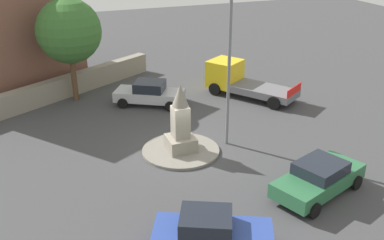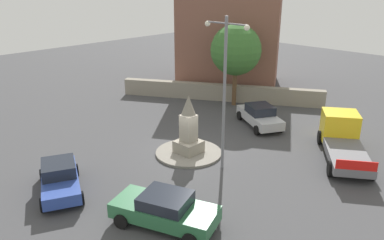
{
  "view_description": "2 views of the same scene",
  "coord_description": "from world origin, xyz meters",
  "px_view_note": "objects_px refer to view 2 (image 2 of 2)",
  "views": [
    {
      "loc": [
        6.7,
        19.25,
        10.73
      ],
      "look_at": [
        -0.61,
        -0.0,
        1.66
      ],
      "focal_mm": 42.53,
      "sensor_mm": 36.0,
      "label": 1
    },
    {
      "loc": [
        -14.55,
        14.68,
        9.82
      ],
      "look_at": [
        0.04,
        -0.32,
        2.05
      ],
      "focal_mm": 35.91,
      "sensor_mm": 36.0,
      "label": 2
    }
  ],
  "objects_px": {
    "car_blue_parked_left": "(60,178)",
    "tree_near_wall": "(236,50)",
    "truck_yellow_approaching": "(342,137)",
    "corner_building": "(231,41)",
    "car_silver_passing": "(260,115)",
    "car_green_near_island": "(165,209)",
    "streetlamp": "(225,82)",
    "monument": "(189,130)"
  },
  "relations": [
    {
      "from": "car_silver_passing",
      "to": "tree_near_wall",
      "type": "distance_m",
      "value": 6.2
    },
    {
      "from": "corner_building",
      "to": "tree_near_wall",
      "type": "distance_m",
      "value": 6.46
    },
    {
      "from": "monument",
      "to": "corner_building",
      "type": "bearing_deg",
      "value": -59.48
    },
    {
      "from": "car_blue_parked_left",
      "to": "tree_near_wall",
      "type": "bearing_deg",
      "value": -81.59
    },
    {
      "from": "car_blue_parked_left",
      "to": "tree_near_wall",
      "type": "height_order",
      "value": "tree_near_wall"
    },
    {
      "from": "car_green_near_island",
      "to": "streetlamp",
      "type": "bearing_deg",
      "value": -73.91
    },
    {
      "from": "car_blue_parked_left",
      "to": "tree_near_wall",
      "type": "distance_m",
      "value": 17.25
    },
    {
      "from": "monument",
      "to": "streetlamp",
      "type": "distance_m",
      "value": 4.19
    },
    {
      "from": "corner_building",
      "to": "tree_near_wall",
      "type": "bearing_deg",
      "value": 132.28
    },
    {
      "from": "truck_yellow_approaching",
      "to": "corner_building",
      "type": "bearing_deg",
      "value": -27.58
    },
    {
      "from": "monument",
      "to": "corner_building",
      "type": "distance_m",
      "value": 16.53
    },
    {
      "from": "car_green_near_island",
      "to": "corner_building",
      "type": "relative_size",
      "value": 0.54
    },
    {
      "from": "monument",
      "to": "car_silver_passing",
      "type": "bearing_deg",
      "value": -92.72
    },
    {
      "from": "streetlamp",
      "to": "car_blue_parked_left",
      "type": "height_order",
      "value": "streetlamp"
    },
    {
      "from": "car_silver_passing",
      "to": "corner_building",
      "type": "relative_size",
      "value": 0.52
    },
    {
      "from": "truck_yellow_approaching",
      "to": "corner_building",
      "type": "relative_size",
      "value": 0.69
    },
    {
      "from": "truck_yellow_approaching",
      "to": "corner_building",
      "type": "height_order",
      "value": "corner_building"
    },
    {
      "from": "car_silver_passing",
      "to": "car_green_near_island",
      "type": "xyz_separation_m",
      "value": [
        -3.88,
        12.43,
        -0.0
      ]
    },
    {
      "from": "streetlamp",
      "to": "car_silver_passing",
      "type": "relative_size",
      "value": 1.77
    },
    {
      "from": "streetlamp",
      "to": "corner_building",
      "type": "height_order",
      "value": "corner_building"
    },
    {
      "from": "streetlamp",
      "to": "truck_yellow_approaching",
      "type": "distance_m",
      "value": 8.36
    },
    {
      "from": "streetlamp",
      "to": "car_green_near_island",
      "type": "relative_size",
      "value": 1.69
    },
    {
      "from": "car_green_near_island",
      "to": "tree_near_wall",
      "type": "height_order",
      "value": "tree_near_wall"
    },
    {
      "from": "monument",
      "to": "car_blue_parked_left",
      "type": "bearing_deg",
      "value": 78.62
    },
    {
      "from": "corner_building",
      "to": "car_silver_passing",
      "type": "bearing_deg",
      "value": 139.75
    },
    {
      "from": "monument",
      "to": "truck_yellow_approaching",
      "type": "height_order",
      "value": "monument"
    },
    {
      "from": "car_silver_passing",
      "to": "truck_yellow_approaching",
      "type": "xyz_separation_m",
      "value": [
        -6.09,
        0.39,
        0.25
      ]
    },
    {
      "from": "streetlamp",
      "to": "truck_yellow_approaching",
      "type": "bearing_deg",
      "value": -121.32
    },
    {
      "from": "car_green_near_island",
      "to": "car_blue_parked_left",
      "type": "bearing_deg",
      "value": 16.81
    },
    {
      "from": "car_blue_parked_left",
      "to": "corner_building",
      "type": "xyz_separation_m",
      "value": [
        6.8,
        -21.43,
        3.49
      ]
    },
    {
      "from": "streetlamp",
      "to": "corner_building",
      "type": "bearing_deg",
      "value": -52.28
    },
    {
      "from": "monument",
      "to": "car_green_near_island",
      "type": "distance_m",
      "value": 7.09
    },
    {
      "from": "car_silver_passing",
      "to": "truck_yellow_approaching",
      "type": "bearing_deg",
      "value": 176.35
    },
    {
      "from": "tree_near_wall",
      "to": "car_blue_parked_left",
      "type": "bearing_deg",
      "value": 98.41
    },
    {
      "from": "streetlamp",
      "to": "truck_yellow_approaching",
      "type": "height_order",
      "value": "streetlamp"
    },
    {
      "from": "corner_building",
      "to": "tree_near_wall",
      "type": "height_order",
      "value": "corner_building"
    },
    {
      "from": "truck_yellow_approaching",
      "to": "corner_building",
      "type": "xyz_separation_m",
      "value": [
        14.7,
        -7.68,
        3.22
      ]
    },
    {
      "from": "car_blue_parked_left",
      "to": "car_silver_passing",
      "type": "bearing_deg",
      "value": -97.28
    },
    {
      "from": "streetlamp",
      "to": "truck_yellow_approaching",
      "type": "relative_size",
      "value": 1.32
    },
    {
      "from": "monument",
      "to": "car_blue_parked_left",
      "type": "distance_m",
      "value": 7.57
    },
    {
      "from": "truck_yellow_approaching",
      "to": "tree_near_wall",
      "type": "xyz_separation_m",
      "value": [
        10.36,
        -2.9,
        3.48
      ]
    },
    {
      "from": "car_silver_passing",
      "to": "car_blue_parked_left",
      "type": "bearing_deg",
      "value": 82.72
    }
  ]
}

